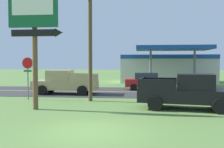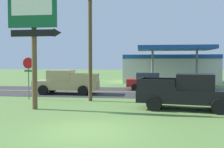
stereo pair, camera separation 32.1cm
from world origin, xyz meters
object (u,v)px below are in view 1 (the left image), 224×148
(utility_pole, at_px, (90,33))
(car_red_near_lane, at_px, (147,81))
(motel_sign, at_px, (35,25))
(gas_station, at_px, (167,68))
(pickup_tan_on_road, at_px, (65,82))
(stop_sign, at_px, (28,71))
(pickup_black_parked_on_lawn, at_px, (188,92))

(utility_pole, bearing_deg, car_red_near_lane, 61.71)
(motel_sign, distance_m, gas_station, 23.31)
(pickup_tan_on_road, bearing_deg, stop_sign, -117.36)
(utility_pole, bearing_deg, motel_sign, -124.09)
(utility_pole, relative_size, pickup_tan_on_road, 1.64)
(pickup_black_parked_on_lawn, relative_size, car_red_near_lane, 1.30)
(utility_pole, bearing_deg, pickup_black_parked_on_lawn, -22.74)
(stop_sign, xyz_separation_m, car_red_near_lane, (8.52, 7.26, -1.20))
(gas_station, xyz_separation_m, car_red_near_lane, (-2.91, -10.22, -1.11))
(stop_sign, bearing_deg, car_red_near_lane, 40.42)
(utility_pole, distance_m, gas_station, 19.21)
(motel_sign, height_order, gas_station, motel_sign)
(pickup_tan_on_road, bearing_deg, pickup_black_parked_on_lawn, -34.49)
(stop_sign, height_order, pickup_black_parked_on_lawn, stop_sign)
(gas_station, height_order, pickup_tan_on_road, gas_station)
(stop_sign, distance_m, car_red_near_lane, 11.25)
(utility_pole, distance_m, car_red_near_lane, 9.30)
(gas_station, bearing_deg, motel_sign, -113.69)
(utility_pole, height_order, pickup_black_parked_on_lawn, utility_pole)
(pickup_black_parked_on_lawn, bearing_deg, gas_station, 87.07)
(motel_sign, distance_m, pickup_tan_on_road, 7.89)
(pickup_black_parked_on_lawn, bearing_deg, utility_pole, 157.26)
(stop_sign, bearing_deg, gas_station, 56.82)
(motel_sign, xyz_separation_m, gas_station, (9.30, 21.20, -2.66))
(motel_sign, xyz_separation_m, stop_sign, (-2.13, 3.73, -2.57))
(gas_station, xyz_separation_m, pickup_black_parked_on_lawn, (-1.03, -20.20, -0.98))
(pickup_tan_on_road, bearing_deg, car_red_near_lane, 30.34)
(utility_pole, distance_m, pickup_black_parked_on_lawn, 7.34)
(stop_sign, distance_m, gas_station, 20.88)
(motel_sign, distance_m, pickup_black_parked_on_lawn, 9.09)
(motel_sign, xyz_separation_m, car_red_near_lane, (6.39, 10.98, -3.77))
(gas_station, relative_size, car_red_near_lane, 2.86)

